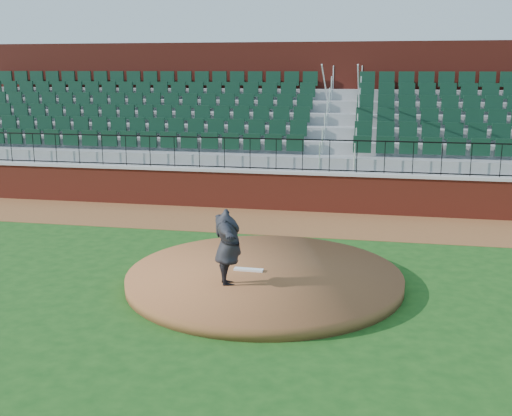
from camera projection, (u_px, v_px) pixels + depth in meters
The scene contains 10 objects.
ground at pixel (243, 282), 13.19m from camera, with size 90.00×90.00×0.00m, color #174413.
warning_track at pixel (281, 222), 18.35m from camera, with size 34.00×3.20×0.01m, color brown.
field_wall at pixel (289, 192), 19.75m from camera, with size 34.00×0.35×1.20m, color maroon.
wall_cap at pixel (289, 172), 19.60m from camera, with size 34.00×0.45×0.10m, color #B7B7B7.
wall_railing at pixel (289, 155), 19.48m from camera, with size 34.00×0.05×1.00m, color black, non-canonical shape.
seating_stands at pixel (300, 131), 21.97m from camera, with size 34.00×5.10×4.60m, color gray, non-canonical shape.
concourse_wall at pixel (309, 113), 24.55m from camera, with size 34.00×0.50×5.50m, color maroon.
pitchers_mound at pixel (264, 278), 13.09m from camera, with size 5.86×5.86×0.25m, color brown.
pitching_rubber at pixel (249, 270), 13.15m from camera, with size 0.63×0.16×0.04m, color white.
pitcher at pixel (228, 247), 12.17m from camera, with size 1.92×0.52×1.56m, color black.
Camera 1 is at (2.70, -12.21, 4.50)m, focal length 42.96 mm.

